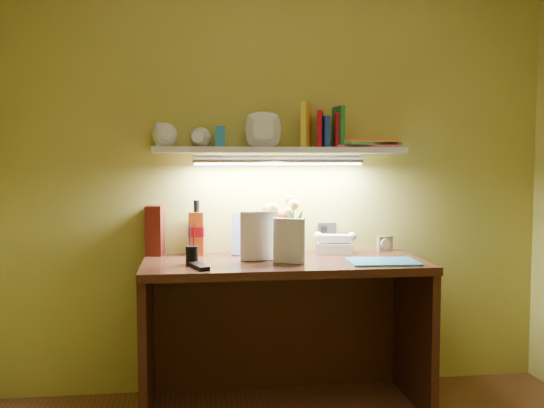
% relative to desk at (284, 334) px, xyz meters
% --- Properties ---
extents(desk, '(1.40, 0.60, 0.75)m').
position_rel_desk_xyz_m(desk, '(0.00, 0.00, 0.00)').
color(desk, black).
rests_on(desk, ground).
extents(flower_bouquet, '(0.24, 0.24, 0.31)m').
position_rel_desk_xyz_m(flower_bouquet, '(0.01, 0.18, 0.53)').
color(flower_bouquet, '#0A123E').
rests_on(flower_bouquet, desk).
extents(telephone, '(0.22, 0.19, 0.11)m').
position_rel_desk_xyz_m(telephone, '(0.30, 0.19, 0.43)').
color(telephone, '#EEDDC7').
rests_on(telephone, desk).
extents(desk_clock, '(0.09, 0.05, 0.08)m').
position_rel_desk_xyz_m(desk_clock, '(0.60, 0.25, 0.42)').
color(desk_clock, silver).
rests_on(desk_clock, desk).
extents(whisky_bottle, '(0.09, 0.09, 0.29)m').
position_rel_desk_xyz_m(whisky_bottle, '(-0.43, 0.24, 0.52)').
color(whisky_bottle, '#BF4716').
rests_on(whisky_bottle, desk).
extents(whisky_box, '(0.10, 0.10, 0.26)m').
position_rel_desk_xyz_m(whisky_box, '(-0.65, 0.25, 0.51)').
color(whisky_box, '#5D1911').
rests_on(whisky_box, desk).
extents(pen_cup, '(0.07, 0.07, 0.15)m').
position_rel_desk_xyz_m(pen_cup, '(-0.46, -0.05, 0.45)').
color(pen_cup, black).
rests_on(pen_cup, desk).
extents(art_card, '(0.22, 0.12, 0.22)m').
position_rel_desk_xyz_m(art_card, '(-0.14, 0.18, 0.49)').
color(art_card, white).
rests_on(art_card, desk).
extents(tv_remote, '(0.10, 0.17, 0.02)m').
position_rel_desk_xyz_m(tv_remote, '(-0.43, -0.17, 0.38)').
color(tv_remote, black).
rests_on(tv_remote, desk).
extents(blue_folder, '(0.34, 0.26, 0.01)m').
position_rel_desk_xyz_m(blue_folder, '(0.47, -0.13, 0.38)').
color(blue_folder, '#237BB9').
rests_on(blue_folder, desk).
extents(desk_book_a, '(0.18, 0.02, 0.25)m').
position_rel_desk_xyz_m(desk_book_a, '(-0.22, -0.00, 0.50)').
color(desk_book_a, white).
rests_on(desk_book_a, desk).
extents(desk_book_b, '(0.15, 0.09, 0.22)m').
position_rel_desk_xyz_m(desk_book_b, '(-0.06, -0.05, 0.48)').
color(desk_book_b, silver).
rests_on(desk_book_b, desk).
extents(wall_shelf, '(1.31, 0.33, 0.27)m').
position_rel_desk_xyz_m(wall_shelf, '(0.02, 0.19, 0.96)').
color(wall_shelf, silver).
rests_on(wall_shelf, ground).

